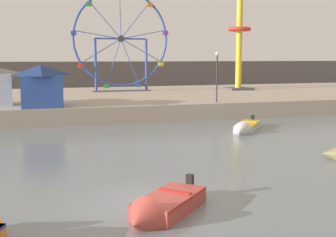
# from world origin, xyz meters

# --- Properties ---
(ground_plane) EXTENTS (240.00, 240.00, 0.00)m
(ground_plane) POSITION_xyz_m (0.00, 0.00, 0.00)
(ground_plane) COLOR slate
(quay_promenade) EXTENTS (110.00, 22.34, 1.31)m
(quay_promenade) POSITION_xyz_m (0.00, 29.56, 0.66)
(quay_promenade) COLOR tan
(quay_promenade) RESTS_ON ground_plane
(distant_town_skyline) EXTENTS (140.00, 3.00, 4.40)m
(distant_town_skyline) POSITION_xyz_m (0.00, 52.69, 2.20)
(distant_town_skyline) COLOR #564C47
(distant_town_skyline) RESTS_ON ground_plane
(motorboat_pale_grey) EXTENTS (3.84, 4.47, 1.15)m
(motorboat_pale_grey) POSITION_xyz_m (10.00, 12.58, 0.25)
(motorboat_pale_grey) COLOR silver
(motorboat_pale_grey) RESTS_ON ground_plane
(motorboat_faded_red) EXTENTS (3.55, 3.58, 1.30)m
(motorboat_faded_red) POSITION_xyz_m (0.06, -1.38, 0.30)
(motorboat_faded_red) COLOR #B24238
(motorboat_faded_red) RESTS_ON ground_plane
(ferris_wheel_blue_frame) EXTENTS (10.70, 1.20, 11.02)m
(ferris_wheel_blue_frame) POSITION_xyz_m (5.37, 33.65, 6.84)
(ferris_wheel_blue_frame) COLOR #334CA8
(ferris_wheel_blue_frame) RESTS_ON quay_promenade
(drop_tower_yellow_tower) EXTENTS (2.80, 2.80, 11.52)m
(drop_tower_yellow_tower) POSITION_xyz_m (18.79, 32.04, 6.60)
(drop_tower_yellow_tower) COLOR gold
(drop_tower_yellow_tower) RESTS_ON quay_promenade
(carnival_booth_blue_tent) EXTENTS (3.38, 3.53, 3.17)m
(carnival_booth_blue_tent) POSITION_xyz_m (-3.30, 20.27, 2.96)
(carnival_booth_blue_tent) COLOR #3356B7
(carnival_booth_blue_tent) RESTS_ON quay_promenade
(promenade_lamp_near) EXTENTS (0.32, 0.32, 4.19)m
(promenade_lamp_near) POSITION_xyz_m (10.80, 19.53, 4.03)
(promenade_lamp_near) COLOR #2D2D33
(promenade_lamp_near) RESTS_ON quay_promenade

